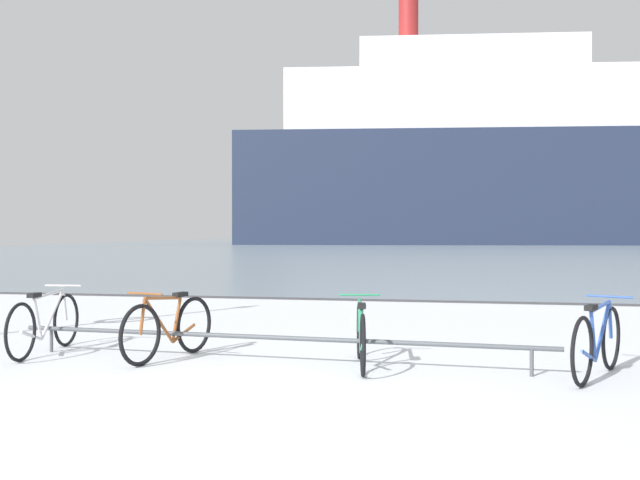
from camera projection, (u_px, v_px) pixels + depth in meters
ground at (450, 249)px, 58.15m from camera, size 80.00×132.00×0.08m
bike_rack at (270, 338)px, 8.01m from camera, size 6.08×0.45×0.31m
bicycle_0 at (45, 323)px, 8.64m from camera, size 0.46×1.75×0.77m
bicycle_1 at (168, 328)px, 8.25m from camera, size 0.56×1.58×0.78m
bicycle_2 at (361, 335)px, 7.77m from camera, size 0.48×1.61×0.74m
bicycle_3 at (598, 342)px, 7.21m from camera, size 0.75×1.56×0.78m
ferry_ship at (477, 161)px, 77.72m from camera, size 52.04×18.06×26.30m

